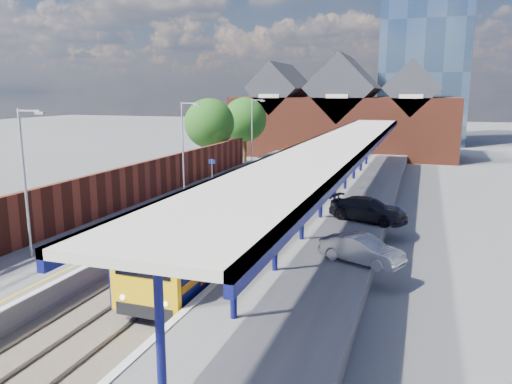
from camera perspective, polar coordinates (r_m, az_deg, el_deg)
ground at (r=44.31m, az=4.08°, el=-0.01°), size 240.00×240.00×0.00m
ballast_bed at (r=34.96m, az=-0.09°, el=-3.02°), size 6.00×76.00×0.06m
rails at (r=34.94m, az=-0.09°, el=-2.88°), size 4.51×76.00×0.14m
left_platform at (r=36.94m, az=-8.19°, el=-1.61°), size 5.00×76.00×1.00m
right_platform at (r=33.45m, az=9.70°, el=-3.02°), size 6.00×76.00×1.00m
coping_left at (r=35.84m, az=-4.86°, el=-1.07°), size 0.30×76.00×0.05m
coping_right at (r=33.87m, az=4.97°, el=-1.81°), size 0.30×76.00×0.05m
yellow_line at (r=36.08m, az=-5.73°, el=-1.03°), size 0.14×76.00×0.01m
train at (r=49.14m, az=7.51°, el=3.55°), size 3.03×65.94×3.45m
canopy at (r=34.61m, az=9.63°, el=5.46°), size 4.50×52.00×4.48m
lamp_post_b at (r=25.27m, az=-24.75°, el=1.84°), size 1.48×0.18×7.00m
lamp_post_c at (r=38.37m, az=-8.19°, el=5.68°), size 1.48×0.18×7.00m
lamp_post_d at (r=53.08m, az=-0.33°, el=7.34°), size 1.48×0.18×7.00m
platform_sign at (r=39.87m, az=-5.05°, el=2.63°), size 0.55×0.08×2.50m
brick_wall at (r=32.50m, az=-17.55°, el=-0.29°), size 0.35×50.00×3.86m
station_building at (r=70.97m, az=9.96°, el=8.56°), size 30.00×12.12×13.78m
glass_tower at (r=92.77m, az=18.96°, el=17.89°), size 14.20×14.20×40.30m
tree_near at (r=52.57m, az=-5.23°, el=7.65°), size 5.20×5.20×8.10m
tree_far at (r=59.61m, az=-1.20°, el=8.13°), size 5.20×5.20×8.10m
parked_car_silver at (r=23.47m, az=12.00°, el=-6.44°), size 4.12×2.75×1.28m
parked_car_dark at (r=31.06m, az=12.69°, el=-1.97°), size 5.22×3.52×1.41m
parked_car_blue at (r=31.53m, az=12.86°, el=-1.94°), size 4.86×3.31×1.24m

